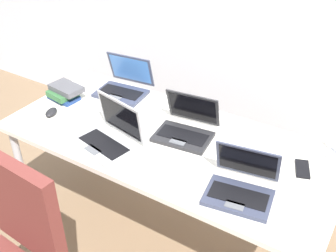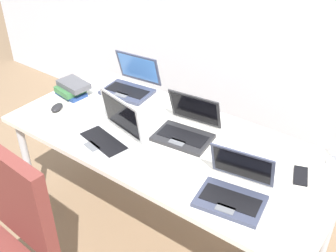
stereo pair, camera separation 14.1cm
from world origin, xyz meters
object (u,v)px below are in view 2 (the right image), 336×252
(computer_mouse, at_px, (57,108))
(cell_phone, at_px, (301,176))
(laptop_back_left, at_px, (109,134))
(laptop_mid_desk, at_px, (187,128))
(laptop_center, at_px, (234,190))
(laptop_near_mouse, at_px, (131,84))
(book_stack, at_px, (72,88))

(computer_mouse, xyz_separation_m, cell_phone, (1.38, 0.27, -0.01))
(laptop_back_left, height_order, laptop_mid_desk, laptop_back_left)
(laptop_center, distance_m, laptop_near_mouse, 1.11)
(cell_phone, bearing_deg, book_stack, 163.92)
(laptop_near_mouse, bearing_deg, laptop_center, -25.47)
(book_stack, bearing_deg, laptop_mid_desk, 4.13)
(laptop_back_left, bearing_deg, book_stack, 156.77)
(laptop_mid_desk, relative_size, cell_phone, 2.39)
(laptop_center, relative_size, cell_phone, 2.41)
(laptop_mid_desk, height_order, book_stack, laptop_mid_desk)
(laptop_back_left, bearing_deg, laptop_mid_desk, 44.44)
(laptop_near_mouse, relative_size, book_stack, 1.49)
(computer_mouse, bearing_deg, laptop_near_mouse, 46.59)
(laptop_mid_desk, height_order, computer_mouse, laptop_mid_desk)
(cell_phone, bearing_deg, laptop_mid_desk, 163.53)
(computer_mouse, distance_m, book_stack, 0.19)
(laptop_back_left, distance_m, laptop_mid_desk, 0.41)
(laptop_back_left, relative_size, computer_mouse, 3.75)
(laptop_center, xyz_separation_m, book_stack, (-1.26, 0.21, 0.00))
(laptop_near_mouse, bearing_deg, laptop_mid_desk, -19.83)
(cell_phone, bearing_deg, computer_mouse, 171.29)
(book_stack, bearing_deg, laptop_center, -9.64)
(laptop_mid_desk, bearing_deg, laptop_near_mouse, 160.17)
(laptop_near_mouse, bearing_deg, laptop_back_left, -60.81)
(laptop_mid_desk, relative_size, book_stack, 1.46)
(laptop_mid_desk, distance_m, laptop_center, 0.51)
(laptop_center, relative_size, laptop_near_mouse, 0.99)
(book_stack, bearing_deg, laptop_back_left, -23.23)
(computer_mouse, bearing_deg, laptop_mid_desk, -2.32)
(computer_mouse, xyz_separation_m, book_stack, (-0.06, 0.18, 0.03))
(laptop_back_left, bearing_deg, cell_phone, 19.53)
(laptop_near_mouse, distance_m, book_stack, 0.37)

